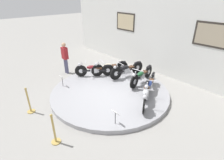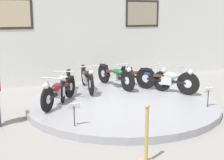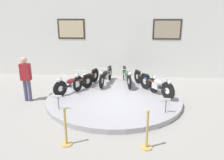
{
  "view_description": "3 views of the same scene",
  "coord_description": "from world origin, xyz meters",
  "views": [
    {
      "loc": [
        4.94,
        -4.41,
        3.98
      ],
      "look_at": [
        0.19,
        -0.06,
        0.75
      ],
      "focal_mm": 28.0,
      "sensor_mm": 36.0,
      "label": 1
    },
    {
      "loc": [
        -3.43,
        -7.27,
        2.46
      ],
      "look_at": [
        -0.2,
        0.26,
        0.7
      ],
      "focal_mm": 50.0,
      "sensor_mm": 36.0,
      "label": 2
    },
    {
      "loc": [
        0.5,
        -7.78,
        3.17
      ],
      "look_at": [
        -0.07,
        -0.03,
        0.82
      ],
      "focal_mm": 35.0,
      "sensor_mm": 36.0,
      "label": 3
    }
  ],
  "objects": [
    {
      "name": "motorcycle_silver",
      "position": [
        1.63,
        0.36,
        0.56
      ],
      "size": [
        1.14,
        1.72,
        0.81
      ],
      "color": "black",
      "rests_on": "display_platform"
    },
    {
      "name": "motorcycle_blue",
      "position": [
        1.27,
        1.09,
        0.53
      ],
      "size": [
        0.88,
        1.79,
        0.78
      ],
      "color": "black",
      "rests_on": "display_platform"
    },
    {
      "name": "motorcycle_cream",
      "position": [
        -1.26,
        1.09,
        0.55
      ],
      "size": [
        0.81,
        1.86,
        0.79
      ],
      "color": "black",
      "rests_on": "display_platform"
    },
    {
      "name": "ground_plane",
      "position": [
        0.0,
        0.0,
        0.0
      ],
      "size": [
        60.0,
        60.0,
        0.0
      ],
      "primitive_type": "plane",
      "color": "gray"
    },
    {
      "name": "info_placard_front_centre",
      "position": [
        1.73,
        -1.33,
        0.53
      ],
      "size": [
        0.26,
        0.11,
        0.51
      ],
      "color": "#333338",
      "rests_on": "display_platform"
    },
    {
      "name": "info_placard_front_left",
      "position": [
        -1.73,
        -1.33,
        0.53
      ],
      "size": [
        0.26,
        0.11,
        0.51
      ],
      "color": "#333338",
      "rests_on": "display_platform"
    },
    {
      "name": "visitor_standing",
      "position": [
        -3.25,
        -0.28,
        0.96
      ],
      "size": [
        0.36,
        0.22,
        1.7
      ],
      "color": "#4C4C6B",
      "rests_on": "ground_plane"
    },
    {
      "name": "motorcycle_green",
      "position": [
        0.48,
        1.53,
        0.55
      ],
      "size": [
        0.55,
        1.98,
        0.8
      ],
      "color": "black",
      "rests_on": "display_platform"
    },
    {
      "name": "stanchion_post_right_of_entry",
      "position": [
        1.0,
        -3.06,
        0.34
      ],
      "size": [
        0.28,
        0.28,
        1.02
      ],
      "color": "tan",
      "rests_on": "ground_plane"
    },
    {
      "name": "stanchion_post_left_of_entry",
      "position": [
        -1.0,
        -3.06,
        0.34
      ],
      "size": [
        0.28,
        0.28,
        1.02
      ],
      "color": "tan",
      "rests_on": "ground_plane"
    },
    {
      "name": "motorcycle_black",
      "position": [
        -0.47,
        1.53,
        0.56
      ],
      "size": [
        0.54,
        1.99,
        0.81
      ],
      "color": "black",
      "rests_on": "display_platform"
    },
    {
      "name": "motorcycle_maroon",
      "position": [
        -1.64,
        0.36,
        0.53
      ],
      "size": [
        1.27,
        1.56,
        0.78
      ],
      "color": "black",
      "rests_on": "display_platform"
    },
    {
      "name": "display_platform",
      "position": [
        0.0,
        0.0,
        0.08
      ],
      "size": [
        5.06,
        5.06,
        0.16
      ],
      "primitive_type": "cylinder",
      "color": "#99999E",
      "rests_on": "ground_plane"
    },
    {
      "name": "back_wall",
      "position": [
        0.0,
        3.5,
        2.23
      ],
      "size": [
        14.0,
        0.22,
        4.45
      ],
      "color": "silver",
      "rests_on": "ground_plane"
    }
  ]
}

